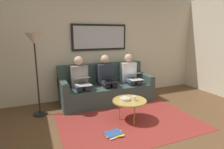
{
  "coord_description": "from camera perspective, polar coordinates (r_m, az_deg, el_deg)",
  "views": [
    {
      "loc": [
        1.59,
        2.09,
        1.65
      ],
      "look_at": [
        0.0,
        -1.7,
        0.75
      ],
      "focal_mm": 30.33,
      "sensor_mm": 36.0,
      "label": 1
    }
  ],
  "objects": [
    {
      "name": "cup",
      "position": [
        3.59,
        6.7,
        -7.19
      ],
      "size": [
        0.07,
        0.07,
        0.09
      ],
      "primitive_type": "cylinder",
      "color": "silver",
      "rests_on": "coffee_table"
    },
    {
      "name": "area_rug",
      "position": [
        3.73,
        5.22,
        -13.9
      ],
      "size": [
        2.6,
        1.8,
        0.01
      ],
      "primitive_type": "cube",
      "color": "maroon",
      "rests_on": "ground_plane"
    },
    {
      "name": "laptop_black",
      "position": [
        4.33,
        -0.52,
        -1.36
      ],
      "size": [
        0.3,
        0.33,
        0.14
      ],
      "color": "black"
    },
    {
      "name": "person_middle",
      "position": [
        4.56,
        -1.7,
        -0.88
      ],
      "size": [
        0.38,
        0.58,
        1.14
      ],
      "color": "#2D3342",
      "rests_on": "couch"
    },
    {
      "name": "couch",
      "position": [
        4.7,
        -1.98,
        -4.24
      ],
      "size": [
        2.2,
        0.9,
        0.9
      ],
      "color": "#384C47",
      "rests_on": "ground_plane"
    },
    {
      "name": "person_right",
      "position": [
        4.38,
        -9.54,
        -1.6
      ],
      "size": [
        0.38,
        0.58,
        1.14
      ],
      "color": "gray",
      "rests_on": "couch"
    },
    {
      "name": "bowl",
      "position": [
        3.6,
        3.93,
        -7.42
      ],
      "size": [
        0.19,
        0.19,
        0.05
      ],
      "primitive_type": "cylinder",
      "color": "beige",
      "rests_on": "coffee_table"
    },
    {
      "name": "framed_mirror",
      "position": [
        4.87,
        -3.75,
        11.13
      ],
      "size": [
        1.43,
        0.05,
        0.65
      ],
      "color": "black"
    },
    {
      "name": "ground_plane",
      "position": [
        3.13,
        13.02,
        -20.87
      ],
      "size": [
        6.0,
        5.2,
        0.1
      ],
      "primitive_type": "cube",
      "color": "brown"
    },
    {
      "name": "coffee_table",
      "position": [
        3.62,
        5.3,
        -7.93
      ],
      "size": [
        0.65,
        0.65,
        0.42
      ],
      "color": "tan",
      "rests_on": "ground_plane"
    },
    {
      "name": "wall_rear",
      "position": [
        4.97,
        -4.07,
        8.26
      ],
      "size": [
        6.0,
        0.12,
        2.6
      ],
      "primitive_type": "cube",
      "color": "beige",
      "rests_on": "ground_plane"
    },
    {
      "name": "magazine_stack",
      "position": [
        3.26,
        0.57,
        -17.51
      ],
      "size": [
        0.32,
        0.27,
        0.04
      ],
      "color": "red",
      "rests_on": "ground_plane"
    },
    {
      "name": "laptop_silver",
      "position": [
        4.15,
        -8.8,
        -2.02
      ],
      "size": [
        0.33,
        0.38,
        0.16
      ],
      "color": "silver"
    },
    {
      "name": "person_left",
      "position": [
        4.82,
        5.42,
        -0.2
      ],
      "size": [
        0.38,
        0.58,
        1.14
      ],
      "color": "silver",
      "rests_on": "couch"
    },
    {
      "name": "laptop_white",
      "position": [
        4.61,
        6.81,
        -0.56
      ],
      "size": [
        0.31,
        0.36,
        0.16
      ],
      "color": "white"
    },
    {
      "name": "standing_lamp",
      "position": [
        3.95,
        -22.29,
        7.39
      ],
      "size": [
        0.32,
        0.32,
        1.66
      ],
      "color": "black",
      "rests_on": "ground_plane"
    }
  ]
}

